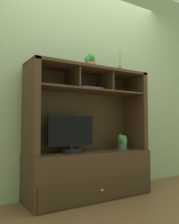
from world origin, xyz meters
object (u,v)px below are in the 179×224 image
at_px(potted_orchid, 122,143).
at_px(diffuser_bottle, 120,70).
at_px(media_console, 89,157).
at_px(potted_succulent, 91,62).
at_px(magazine_stack_left, 89,89).
at_px(tv_monitor, 71,136).

relative_size(potted_orchid, diffuser_bottle, 0.62).
xyz_separation_m(media_console, potted_succulent, (-0.00, -0.04, 1.05)).
height_order(potted_orchid, magazine_stack_left, magazine_stack_left).
height_order(media_console, diffuser_bottle, diffuser_bottle).
xyz_separation_m(media_console, tv_monitor, (-0.23, -0.01, 0.23)).
bearing_deg(media_console, tv_monitor, -176.61).
bearing_deg(diffuser_bottle, potted_orchid, -94.40).
distance_m(magazine_stack_left, diffuser_bottle, 0.55).
bearing_deg(media_console, potted_orchid, -3.13).
bearing_deg(magazine_stack_left, media_console, 60.09).
bearing_deg(potted_succulent, tv_monitor, 173.89).
bearing_deg(tv_monitor, potted_orchid, -0.95).
bearing_deg(potted_succulent, diffuser_bottle, 5.82).
bearing_deg(potted_orchid, media_console, 176.87).
relative_size(potted_orchid, potted_succulent, 1.02).
height_order(potted_orchid, potted_succulent, potted_succulent).
distance_m(potted_orchid, diffuser_bottle, 0.89).
distance_m(media_console, diffuser_bottle, 1.12).
distance_m(media_console, magazine_stack_left, 0.75).
relative_size(tv_monitor, potted_succulent, 2.94).
relative_size(media_console, potted_orchid, 7.77).
bearing_deg(potted_succulent, magazine_stack_left, 176.40).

